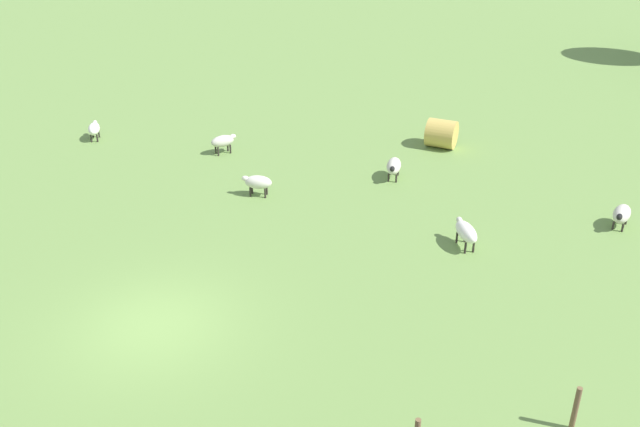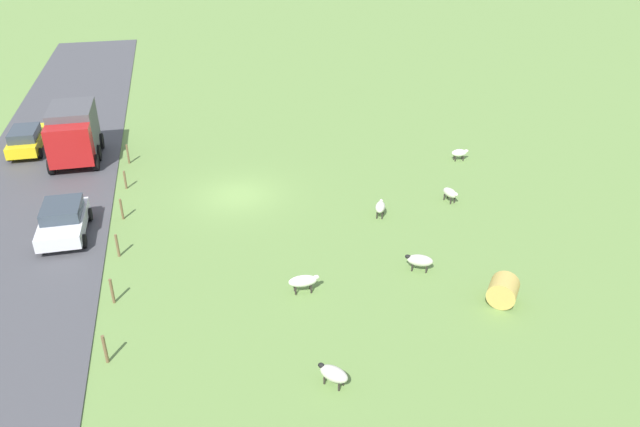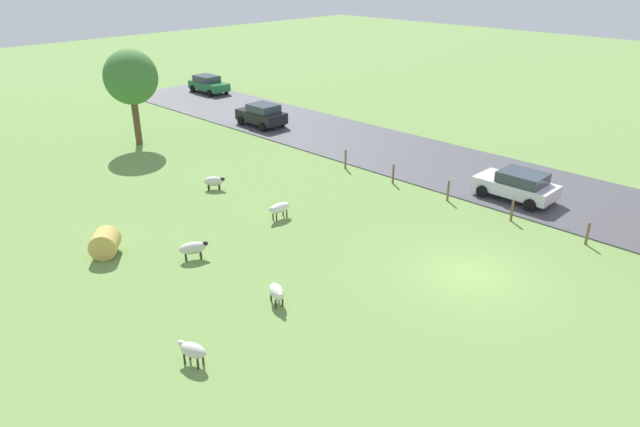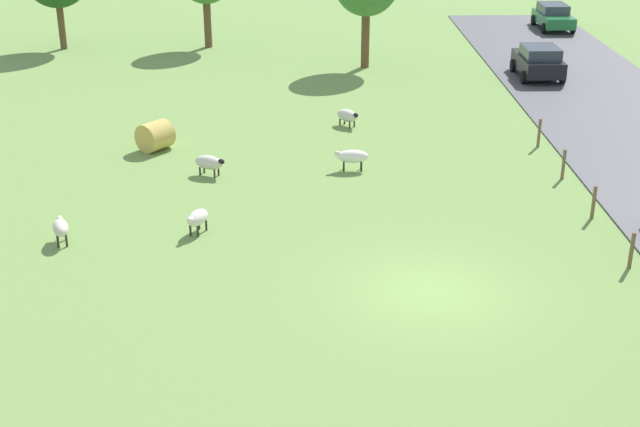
# 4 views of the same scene
# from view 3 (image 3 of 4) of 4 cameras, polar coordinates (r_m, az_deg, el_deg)

# --- Properties ---
(ground_plane) EXTENTS (160.00, 160.00, 0.00)m
(ground_plane) POSITION_cam_3_polar(r_m,az_deg,el_deg) (24.11, 14.55, -5.91)
(ground_plane) COLOR #6B8E47
(road_strip) EXTENTS (8.00, 80.00, 0.06)m
(road_strip) POSITION_cam_3_polar(r_m,az_deg,el_deg) (33.03, 24.04, 1.14)
(road_strip) COLOR #47474C
(road_strip) RESTS_ON ground_plane
(sheep_0) EXTENTS (1.11, 1.12, 0.74)m
(sheep_0) POSITION_cam_3_polar(r_m,az_deg,el_deg) (32.13, -10.46, 3.16)
(sheep_0) COLOR beige
(sheep_0) RESTS_ON ground_plane
(sheep_1) EXTENTS (0.71, 1.12, 0.77)m
(sheep_1) POSITION_cam_3_polar(r_m,az_deg,el_deg) (18.87, -12.51, -13.05)
(sheep_1) COLOR beige
(sheep_1) RESTS_ON ground_plane
(sheep_3) EXTENTS (0.83, 1.12, 0.77)m
(sheep_3) POSITION_cam_3_polar(r_m,az_deg,el_deg) (21.33, -4.31, -7.73)
(sheep_3) COLOR silver
(sheep_3) RESTS_ON ground_plane
(sheep_4) EXTENTS (1.30, 0.52, 0.80)m
(sheep_4) POSITION_cam_3_polar(r_m,az_deg,el_deg) (28.06, -4.04, 0.53)
(sheep_4) COLOR white
(sheep_4) RESTS_ON ground_plane
(sheep_5) EXTENTS (1.26, 0.96, 0.77)m
(sheep_5) POSITION_cam_3_polar(r_m,az_deg,el_deg) (24.89, -12.46, -3.36)
(sheep_5) COLOR beige
(sheep_5) RESTS_ON ground_plane
(hay_bale_0) EXTENTS (1.62, 1.62, 1.16)m
(hay_bale_0) POSITION_cam_3_polar(r_m,az_deg,el_deg) (26.20, -20.50, -2.77)
(hay_bale_0) COLOR tan
(hay_bale_0) RESTS_ON ground_plane
(tree_2) EXTENTS (3.48, 3.48, 6.33)m
(tree_2) POSITION_cam_3_polar(r_m,az_deg,el_deg) (40.52, -18.21, 12.65)
(tree_2) COLOR brown
(tree_2) RESTS_ON ground_plane
(fence_post_1) EXTENTS (0.12, 0.12, 1.07)m
(fence_post_1) POSITION_cam_3_polar(r_m,az_deg,el_deg) (28.11, 24.95, -1.81)
(fence_post_1) COLOR brown
(fence_post_1) RESTS_ON ground_plane
(fence_post_2) EXTENTS (0.12, 0.12, 1.12)m
(fence_post_2) POSITION_cam_3_polar(r_m,az_deg,el_deg) (29.26, 18.47, 0.33)
(fence_post_2) COLOR brown
(fence_post_2) RESTS_ON ground_plane
(fence_post_3) EXTENTS (0.12, 0.12, 1.14)m
(fence_post_3) POSITION_cam_3_polar(r_m,az_deg,el_deg) (30.81, 12.56, 2.23)
(fence_post_3) COLOR brown
(fence_post_3) RESTS_ON ground_plane
(fence_post_4) EXTENTS (0.12, 0.12, 1.14)m
(fence_post_4) POSITION_cam_3_polar(r_m,az_deg,el_deg) (32.68, 7.25, 3.91)
(fence_post_4) COLOR brown
(fence_post_4) RESTS_ON ground_plane
(fence_post_5) EXTENTS (0.12, 0.12, 1.18)m
(fence_post_5) POSITION_cam_3_polar(r_m,az_deg,el_deg) (34.81, 2.54, 5.39)
(fence_post_5) COLOR brown
(fence_post_5) RESTS_ON ground_plane
(car_0) EXTENTS (2.18, 3.82, 1.66)m
(car_0) POSITION_cam_3_polar(r_m,az_deg,el_deg) (43.93, -5.78, 9.72)
(car_0) COLOR black
(car_0) RESTS_ON road_strip
(car_1) EXTENTS (2.07, 4.13, 1.56)m
(car_1) POSITION_cam_3_polar(r_m,az_deg,el_deg) (55.96, -10.99, 12.47)
(car_1) COLOR #237238
(car_1) RESTS_ON road_strip
(car_2) EXTENTS (2.22, 4.09, 1.53)m
(car_2) POSITION_cam_3_polar(r_m,az_deg,el_deg) (31.79, 18.95, 2.72)
(car_2) COLOR silver
(car_2) RESTS_ON road_strip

